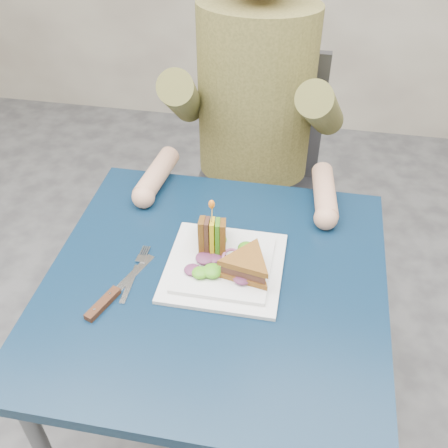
% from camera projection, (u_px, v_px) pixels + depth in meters
% --- Properties ---
extents(ground, '(4.00, 4.00, 0.00)m').
position_uv_depth(ground, '(218.00, 441.00, 1.63)').
color(ground, '#4C4C4F').
rests_on(ground, ground).
extents(table, '(0.75, 0.75, 0.73)m').
position_uv_depth(table, '(215.00, 303.00, 1.21)').
color(table, black).
rests_on(table, ground).
extents(chair, '(0.42, 0.40, 0.93)m').
position_uv_depth(chair, '(256.00, 169.00, 1.82)').
color(chair, '#47474C').
rests_on(chair, ground).
extents(diner, '(0.54, 0.59, 0.74)m').
position_uv_depth(diner, '(255.00, 83.00, 1.49)').
color(diner, brown).
rests_on(diner, chair).
extents(plate, '(0.26, 0.26, 0.02)m').
position_uv_depth(plate, '(224.00, 266.00, 1.18)').
color(plate, white).
rests_on(plate, table).
extents(sandwich_flat, '(0.15, 0.15, 0.05)m').
position_uv_depth(sandwich_flat, '(247.00, 266.00, 1.13)').
color(sandwich_flat, brown).
rests_on(sandwich_flat, plate).
extents(sandwich_upright, '(0.09, 0.14, 0.14)m').
position_uv_depth(sandwich_upright, '(212.00, 236.00, 1.19)').
color(sandwich_upright, brown).
rests_on(sandwich_upright, plate).
extents(fork, '(0.02, 0.18, 0.01)m').
position_uv_depth(fork, '(134.00, 275.00, 1.17)').
color(fork, silver).
rests_on(fork, table).
extents(knife, '(0.09, 0.21, 0.02)m').
position_uv_depth(knife, '(109.00, 298.00, 1.11)').
color(knife, silver).
rests_on(knife, table).
extents(toothpick, '(0.01, 0.01, 0.06)m').
position_uv_depth(toothpick, '(212.00, 214.00, 1.14)').
color(toothpick, tan).
rests_on(toothpick, sandwich_upright).
extents(toothpick_frill, '(0.01, 0.01, 0.02)m').
position_uv_depth(toothpick_frill, '(212.00, 204.00, 1.13)').
color(toothpick_frill, orange).
rests_on(toothpick_frill, sandwich_upright).
extents(lettuce_spill, '(0.15, 0.13, 0.02)m').
position_uv_depth(lettuce_spill, '(227.00, 257.00, 1.17)').
color(lettuce_spill, '#337A14').
rests_on(lettuce_spill, plate).
extents(onion_ring, '(0.04, 0.04, 0.02)m').
position_uv_depth(onion_ring, '(231.00, 257.00, 1.16)').
color(onion_ring, '#9E4C7A').
rests_on(onion_ring, plate).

